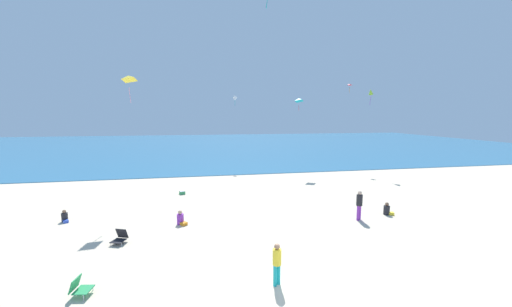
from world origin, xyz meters
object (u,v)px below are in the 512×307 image
at_px(kite_yellow, 128,78).
at_px(kite_red, 350,85).
at_px(cooler_box, 182,192).
at_px(person_1, 359,203).
at_px(person_3, 387,210).
at_px(person_0, 277,261).
at_px(kite_white, 235,98).
at_px(beach_chair_far_right, 120,237).
at_px(kite_teal, 299,100).
at_px(person_4, 181,219).
at_px(kite_lime, 371,92).
at_px(person_2, 65,217).
at_px(beach_chair_near_camera, 80,287).

relative_size(kite_yellow, kite_red, 1.80).
xyz_separation_m(cooler_box, kite_red, (17.35, 8.31, 8.87)).
distance_m(person_1, person_3, 2.24).
xyz_separation_m(person_0, kite_white, (1.34, 23.50, 6.73)).
xyz_separation_m(beach_chair_far_right, cooler_box, (2.21, 7.95, -0.14)).
bearing_deg(person_1, beach_chair_far_right, -119.42).
xyz_separation_m(person_3, kite_red, (5.41, 15.09, 8.73)).
relative_size(kite_white, kite_teal, 0.85).
bearing_deg(kite_red, cooler_box, -154.39).
xyz_separation_m(beach_chair_far_right, person_1, (12.07, 0.70, 0.67)).
relative_size(person_4, kite_yellow, 0.43).
xyz_separation_m(kite_lime, kite_teal, (-6.98, 1.32, -0.76)).
height_order(person_2, person_4, person_4).
xyz_separation_m(beach_chair_far_right, person_3, (14.14, 1.18, -0.00)).
distance_m(cooler_box, person_0, 13.01).
bearing_deg(kite_white, kite_red, -12.93).
relative_size(person_2, person_4, 0.87).
relative_size(kite_red, kite_lime, 0.61).
relative_size(beach_chair_near_camera, kite_yellow, 0.37).
distance_m(beach_chair_near_camera, person_2, 8.03).
bearing_deg(beach_chair_near_camera, beach_chair_far_right, 96.42).
height_order(person_1, kite_lime, kite_lime).
xyz_separation_m(cooler_box, person_4, (0.31, -6.11, 0.15)).
bearing_deg(kite_lime, kite_white, 155.29).
xyz_separation_m(person_0, person_2, (-9.74, 7.83, -0.61)).
distance_m(person_2, person_3, 17.94).
xyz_separation_m(person_4, kite_yellow, (-3.08, 3.89, 7.64)).
bearing_deg(beach_chair_far_right, kite_teal, 159.03).
distance_m(person_2, kite_lime, 26.92).
height_order(person_1, person_2, person_1).
distance_m(person_4, kite_yellow, 9.11).
bearing_deg(person_0, kite_yellow, -177.56).
xyz_separation_m(kite_white, kite_teal, (5.80, -4.56, -0.34)).
xyz_separation_m(person_3, kite_lime, (6.05, 11.99, 7.73)).
relative_size(beach_chair_far_right, person_0, 0.54).
relative_size(person_0, kite_white, 1.31).
bearing_deg(person_2, kite_red, 87.15).
height_order(person_4, kite_teal, kite_teal).
bearing_deg(cooler_box, kite_red, 25.61).
bearing_deg(person_1, beach_chair_near_camera, -102.33).
height_order(kite_red, kite_white, kite_red).
bearing_deg(person_1, kite_white, 161.50).
bearing_deg(kite_lime, kite_red, 101.63).
distance_m(beach_chair_far_right, kite_lime, 25.31).
height_order(kite_red, kite_lime, kite_red).
bearing_deg(kite_white, person_3, -69.37).
xyz_separation_m(beach_chair_near_camera, person_2, (-3.45, 7.25, -0.06)).
distance_m(beach_chair_far_right, person_0, 7.55).
relative_size(beach_chair_near_camera, kite_red, 0.67).
bearing_deg(person_1, person_0, -82.07).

